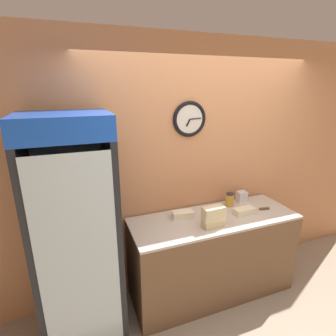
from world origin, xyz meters
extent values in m
cube|color=tan|center=(0.00, 1.22, 1.35)|extent=(5.20, 0.06, 2.70)
torus|color=black|center=(-0.16, 1.18, 1.90)|extent=(0.36, 0.04, 0.36)
cylinder|color=silver|center=(-0.16, 1.18, 1.90)|extent=(0.30, 0.01, 0.30)
cube|color=black|center=(-0.18, 1.17, 1.86)|extent=(0.05, 0.01, 0.08)
cube|color=black|center=(-0.10, 1.17, 1.90)|extent=(0.13, 0.01, 0.01)
cube|color=brown|center=(0.00, 0.86, 0.45)|extent=(1.76, 0.62, 0.89)
cube|color=#BCB2A3|center=(0.00, 0.86, 0.90)|extent=(1.76, 0.62, 0.02)
cube|color=black|center=(-1.35, 1.15, 0.93)|extent=(0.67, 0.04, 1.85)
cube|color=black|center=(-1.66, 0.85, 0.93)|extent=(0.05, 0.64, 1.85)
cube|color=black|center=(-1.04, 0.85, 0.93)|extent=(0.05, 0.64, 1.85)
cube|color=black|center=(-1.35, 0.85, 0.03)|extent=(0.67, 0.64, 0.05)
cube|color=white|center=(-1.35, 1.12, 0.93)|extent=(0.57, 0.02, 1.75)
cube|color=silver|center=(-1.35, 0.53, 0.93)|extent=(0.57, 0.01, 1.75)
cube|color=blue|center=(-1.35, 0.82, 1.94)|extent=(0.67, 0.58, 0.18)
cube|color=silver|center=(-1.35, 0.83, 0.43)|extent=(0.55, 0.52, 0.01)
cube|color=silver|center=(-1.35, 0.83, 0.77)|extent=(0.55, 0.52, 0.01)
cube|color=silver|center=(-1.35, 0.83, 1.10)|extent=(0.55, 0.52, 0.01)
cube|color=silver|center=(-1.35, 0.83, 1.44)|extent=(0.55, 0.52, 0.01)
cylinder|color=#72337F|center=(-1.21, 0.62, 0.51)|extent=(0.07, 0.07, 0.13)
cylinder|color=#72337F|center=(-1.21, 0.62, 0.60)|extent=(0.03, 0.03, 0.06)
cylinder|color=#72337F|center=(-1.56, 0.61, 1.17)|extent=(0.06, 0.06, 0.13)
cylinder|color=#72337F|center=(-1.56, 0.61, 1.27)|extent=(0.02, 0.02, 0.06)
cylinder|color=#B2BCCC|center=(-1.38, 0.62, 0.86)|extent=(0.07, 0.07, 0.17)
cylinder|color=#B2BCCC|center=(-1.38, 0.62, 0.98)|extent=(0.03, 0.03, 0.07)
cylinder|color=#72337F|center=(-1.53, 0.62, 0.52)|extent=(0.07, 0.07, 0.16)
cylinder|color=#72337F|center=(-1.53, 0.62, 0.64)|extent=(0.03, 0.03, 0.07)
cylinder|color=#5B2D19|center=(-1.42, 0.62, 1.51)|extent=(0.07, 0.07, 0.13)
cylinder|color=#5B2D19|center=(-1.42, 0.62, 1.60)|extent=(0.03, 0.03, 0.06)
cylinder|color=#B2BCCC|center=(-1.25, 0.62, 0.85)|extent=(0.07, 0.07, 0.16)
cylinder|color=#B2BCCC|center=(-1.25, 0.62, 0.97)|extent=(0.03, 0.03, 0.07)
cylinder|color=navy|center=(-1.24, 0.62, 1.18)|extent=(0.06, 0.06, 0.15)
cylinder|color=navy|center=(-1.24, 0.62, 1.29)|extent=(0.03, 0.03, 0.06)
cylinder|color=#2D6B38|center=(-1.55, 0.61, 0.86)|extent=(0.06, 0.06, 0.16)
cylinder|color=#2D6B38|center=(-1.55, 0.61, 0.97)|extent=(0.02, 0.02, 0.07)
cylinder|color=#72337F|center=(-1.29, 0.62, 0.51)|extent=(0.06, 0.06, 0.13)
cylinder|color=#72337F|center=(-1.29, 0.62, 0.60)|extent=(0.03, 0.03, 0.06)
cube|color=tan|center=(-0.11, 0.71, 0.95)|extent=(0.22, 0.11, 0.07)
cube|color=beige|center=(-0.11, 0.71, 1.02)|extent=(0.21, 0.11, 0.07)
cube|color=beige|center=(-0.11, 0.71, 1.09)|extent=(0.22, 0.11, 0.07)
cube|color=beige|center=(0.33, 0.82, 0.95)|extent=(0.23, 0.11, 0.07)
cube|color=beige|center=(-0.31, 0.98, 0.95)|extent=(0.23, 0.14, 0.07)
cube|color=silver|center=(0.76, 0.80, 0.92)|extent=(0.21, 0.08, 0.00)
cube|color=brown|center=(0.60, 0.82, 0.93)|extent=(0.12, 0.04, 0.02)
cylinder|color=gold|center=(0.30, 1.04, 0.99)|extent=(0.09, 0.09, 0.14)
cylinder|color=#262628|center=(0.30, 1.04, 1.06)|extent=(0.09, 0.09, 0.01)
cube|color=silver|center=(0.50, 1.10, 0.98)|extent=(0.11, 0.09, 0.12)
camera|label=1|loc=(-1.31, -1.24, 2.22)|focal=28.00mm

